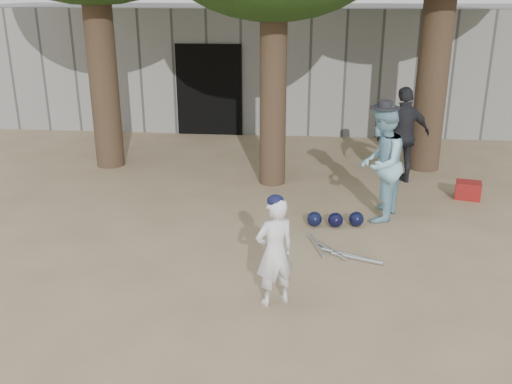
# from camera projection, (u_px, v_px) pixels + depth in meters

# --- Properties ---
(ground) EXTENTS (70.00, 70.00, 0.00)m
(ground) POSITION_uv_depth(u_px,v_px,m) (199.00, 292.00, 6.87)
(ground) COLOR #937C5E
(ground) RESTS_ON ground
(boy_player) EXTENTS (0.57, 0.51, 1.30)m
(boy_player) POSITION_uv_depth(u_px,v_px,m) (275.00, 252.00, 6.43)
(boy_player) COLOR white
(boy_player) RESTS_ON ground
(spectator_blue) EXTENTS (0.94, 1.06, 1.81)m
(spectator_blue) POSITION_uv_depth(u_px,v_px,m) (381.00, 164.00, 8.77)
(spectator_blue) COLOR #8CC4D9
(spectator_blue) RESTS_ON ground
(spectator_dark) EXTENTS (1.14, 0.78, 1.79)m
(spectator_dark) POSITION_uv_depth(u_px,v_px,m) (403.00, 135.00, 10.48)
(spectator_dark) COLOR #212227
(spectator_dark) RESTS_ON ground
(red_bag) EXTENTS (0.48, 0.41, 0.30)m
(red_bag) POSITION_uv_depth(u_px,v_px,m) (468.00, 190.00, 9.88)
(red_bag) COLOR maroon
(red_bag) RESTS_ON ground
(back_building) EXTENTS (16.00, 5.24, 3.00)m
(back_building) POSITION_uv_depth(u_px,v_px,m) (266.00, 61.00, 16.04)
(back_building) COLOR gray
(back_building) RESTS_ON ground
(helmet_row) EXTENTS (0.87, 0.29, 0.23)m
(helmet_row) POSITION_uv_depth(u_px,v_px,m) (335.00, 219.00, 8.73)
(helmet_row) COLOR black
(helmet_row) RESTS_ON ground
(bat_pile) EXTENTS (1.02, 0.87, 0.06)m
(bat_pile) POSITION_uv_depth(u_px,v_px,m) (336.00, 252.00, 7.86)
(bat_pile) COLOR #BABBC2
(bat_pile) RESTS_ON ground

